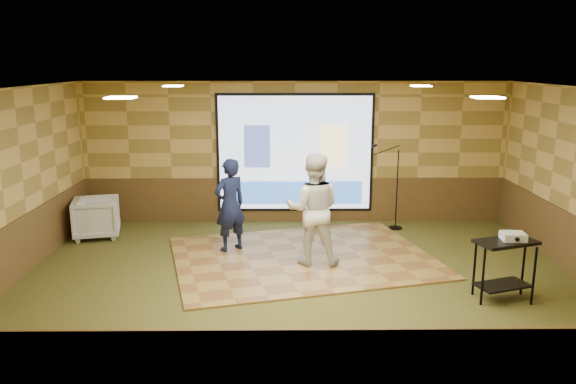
{
  "coord_description": "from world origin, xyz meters",
  "views": [
    {
      "loc": [
        -0.27,
        -8.3,
        3.39
      ],
      "look_at": [
        -0.18,
        0.68,
        1.3
      ],
      "focal_mm": 35.0,
      "sensor_mm": 36.0,
      "label": 1
    }
  ],
  "objects_px": {
    "player_left": "(230,205)",
    "mic_stand": "(394,205)",
    "projector_screen": "(295,154)",
    "projector": "(513,236)",
    "av_table": "(505,259)",
    "duffel_bag": "(317,220)",
    "dance_floor": "(303,257)",
    "player_right": "(313,209)",
    "banquet_chair": "(97,218)"
  },
  "relations": [
    {
      "from": "player_right",
      "to": "banquet_chair",
      "type": "relative_size",
      "value": 2.18
    },
    {
      "from": "banquet_chair",
      "to": "player_right",
      "type": "bearing_deg",
      "value": -124.46
    },
    {
      "from": "projector",
      "to": "mic_stand",
      "type": "xyz_separation_m",
      "value": [
        -1.0,
        3.58,
        -0.47
      ]
    },
    {
      "from": "dance_floor",
      "to": "duffel_bag",
      "type": "bearing_deg",
      "value": 79.2
    },
    {
      "from": "projector_screen",
      "to": "player_left",
      "type": "xyz_separation_m",
      "value": [
        -1.21,
        -1.96,
        -0.6
      ]
    },
    {
      "from": "player_left",
      "to": "av_table",
      "type": "bearing_deg",
      "value": 115.03
    },
    {
      "from": "player_left",
      "to": "duffel_bag",
      "type": "relative_size",
      "value": 3.86
    },
    {
      "from": "projector_screen",
      "to": "mic_stand",
      "type": "distance_m",
      "value": 2.32
    },
    {
      "from": "player_left",
      "to": "projector",
      "type": "relative_size",
      "value": 5.22
    },
    {
      "from": "av_table",
      "to": "banquet_chair",
      "type": "distance_m",
      "value": 7.51
    },
    {
      "from": "projector",
      "to": "banquet_chair",
      "type": "xyz_separation_m",
      "value": [
        -6.95,
        3.05,
        -0.56
      ]
    },
    {
      "from": "av_table",
      "to": "projector",
      "type": "height_order",
      "value": "projector"
    },
    {
      "from": "projector",
      "to": "mic_stand",
      "type": "bearing_deg",
      "value": 108.46
    },
    {
      "from": "av_table",
      "to": "duffel_bag",
      "type": "relative_size",
      "value": 2.06
    },
    {
      "from": "mic_stand",
      "to": "player_right",
      "type": "bearing_deg",
      "value": -147.68
    },
    {
      "from": "duffel_bag",
      "to": "player_right",
      "type": "bearing_deg",
      "value": -95.41
    },
    {
      "from": "dance_floor",
      "to": "mic_stand",
      "type": "bearing_deg",
      "value": 42.71
    },
    {
      "from": "mic_stand",
      "to": "projector_screen",
      "type": "bearing_deg",
      "value": 147.51
    },
    {
      "from": "dance_floor",
      "to": "projector_screen",
      "type": "bearing_deg",
      "value": 92.17
    },
    {
      "from": "banquet_chair",
      "to": "projector_screen",
      "type": "bearing_deg",
      "value": -88.37
    },
    {
      "from": "projector_screen",
      "to": "banquet_chair",
      "type": "relative_size",
      "value": 3.83
    },
    {
      "from": "projector_screen",
      "to": "banquet_chair",
      "type": "height_order",
      "value": "projector_screen"
    },
    {
      "from": "projector_screen",
      "to": "projector",
      "type": "height_order",
      "value": "projector_screen"
    },
    {
      "from": "projector_screen",
      "to": "mic_stand",
      "type": "bearing_deg",
      "value": -14.89
    },
    {
      "from": "dance_floor",
      "to": "player_right",
      "type": "bearing_deg",
      "value": -64.56
    },
    {
      "from": "player_left",
      "to": "player_right",
      "type": "distance_m",
      "value": 1.62
    },
    {
      "from": "player_right",
      "to": "banquet_chair",
      "type": "xyz_separation_m",
      "value": [
        -4.17,
        1.6,
        -0.58
      ]
    },
    {
      "from": "banquet_chair",
      "to": "duffel_bag",
      "type": "height_order",
      "value": "banquet_chair"
    },
    {
      "from": "projector",
      "to": "av_table",
      "type": "bearing_deg",
      "value": -163.6
    },
    {
      "from": "player_right",
      "to": "duffel_bag",
      "type": "height_order",
      "value": "player_right"
    },
    {
      "from": "duffel_bag",
      "to": "dance_floor",
      "type": "bearing_deg",
      "value": -100.8
    },
    {
      "from": "projector",
      "to": "dance_floor",
      "type": "bearing_deg",
      "value": 151.59
    },
    {
      "from": "av_table",
      "to": "dance_floor",
      "type": "bearing_deg",
      "value": 147.47
    },
    {
      "from": "av_table",
      "to": "banquet_chair",
      "type": "height_order",
      "value": "av_table"
    },
    {
      "from": "projector_screen",
      "to": "banquet_chair",
      "type": "distance_m",
      "value": 4.21
    },
    {
      "from": "av_table",
      "to": "projector",
      "type": "distance_m",
      "value": 0.35
    },
    {
      "from": "player_left",
      "to": "mic_stand",
      "type": "distance_m",
      "value": 3.56
    },
    {
      "from": "projector",
      "to": "player_right",
      "type": "bearing_deg",
      "value": 155.25
    },
    {
      "from": "dance_floor",
      "to": "projector",
      "type": "bearing_deg",
      "value": -31.29
    },
    {
      "from": "projector",
      "to": "banquet_chair",
      "type": "bearing_deg",
      "value": 159.17
    },
    {
      "from": "projector",
      "to": "duffel_bag",
      "type": "bearing_deg",
      "value": 127.32
    },
    {
      "from": "player_right",
      "to": "av_table",
      "type": "xyz_separation_m",
      "value": [
        2.68,
        -1.48,
        -0.36
      ]
    },
    {
      "from": "mic_stand",
      "to": "banquet_chair",
      "type": "distance_m",
      "value": 5.98
    },
    {
      "from": "dance_floor",
      "to": "player_left",
      "type": "xyz_separation_m",
      "value": [
        -1.3,
        0.37,
        0.86
      ]
    },
    {
      "from": "projector_screen",
      "to": "player_right",
      "type": "height_order",
      "value": "projector_screen"
    },
    {
      "from": "projector_screen",
      "to": "projector",
      "type": "distance_m",
      "value": 5.13
    },
    {
      "from": "player_right",
      "to": "projector",
      "type": "relative_size",
      "value": 5.85
    },
    {
      "from": "mic_stand",
      "to": "duffel_bag",
      "type": "relative_size",
      "value": 4.06
    },
    {
      "from": "projector_screen",
      "to": "av_table",
      "type": "xyz_separation_m",
      "value": [
        2.93,
        -4.14,
        -0.85
      ]
    },
    {
      "from": "duffel_bag",
      "to": "mic_stand",
      "type": "bearing_deg",
      "value": -5.99
    }
  ]
}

